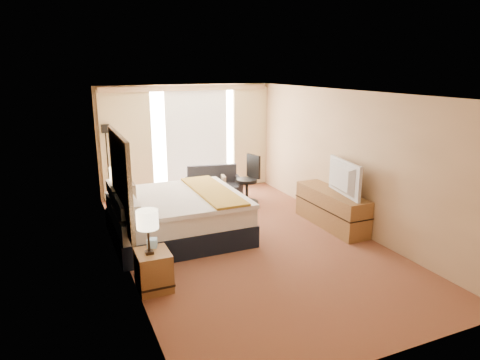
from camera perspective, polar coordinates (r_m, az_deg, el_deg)
name	(u,v)px	position (r m, az deg, el deg)	size (l,w,h in m)	color
floor	(245,240)	(7.73, 0.69, -8.03)	(4.20, 7.00, 0.02)	maroon
ceiling	(246,92)	(7.13, 0.75, 11.60)	(4.20, 7.00, 0.02)	white
wall_back	(186,139)	(10.55, -7.17, 5.45)	(4.20, 0.02, 2.60)	#D7B083
wall_front	(391,246)	(4.52, 19.51, -8.23)	(4.20, 0.02, 2.60)	#D7B083
wall_left	(120,183)	(6.76, -15.73, -0.33)	(0.02, 7.00, 2.60)	#D7B083
wall_right	(346,159)	(8.39, 13.93, 2.69)	(0.02, 7.00, 2.60)	#D7B083
headboard	(121,180)	(6.96, -15.64, -0.06)	(0.06, 1.85, 1.50)	black
nightstand_left	(154,270)	(6.18, -11.45, -11.71)	(0.45, 0.52, 0.55)	olive
nightstand_right	(125,215)	(8.46, -15.14, -4.51)	(0.45, 0.52, 0.55)	olive
media_dresser	(331,209)	(8.47, 12.07, -3.74)	(0.50, 1.80, 0.70)	olive
window	(196,138)	(10.59, -5.83, 5.64)	(2.30, 0.02, 2.30)	white
curtains	(187,135)	(10.42, -7.03, 5.95)	(4.12, 0.19, 2.56)	beige
bed	(177,215)	(7.82, -8.43, -4.70)	(2.29, 2.09, 1.11)	black
loveseat	(214,189)	(9.93, -3.54, -1.22)	(1.36, 0.91, 0.78)	#511719
floor_lamp	(107,148)	(9.99, -17.35, 4.13)	(0.23, 0.23, 1.78)	black
desk_chair	(249,182)	(9.68, 1.19, -0.22)	(0.53, 0.53, 1.09)	black
lamp_left	(147,220)	(5.83, -12.24, -5.30)	(0.29, 0.29, 0.62)	black
lamp_right	(118,175)	(8.26, -15.94, 0.65)	(0.31, 0.31, 0.66)	black
tissue_box	(152,243)	(6.19, -11.64, -8.22)	(0.13, 0.13, 0.12)	#9CCAF2
telephone	(129,196)	(8.54, -14.64, -2.11)	(0.17, 0.13, 0.06)	black
television	(339,178)	(8.07, 13.05, 0.25)	(1.13, 0.15, 0.65)	black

